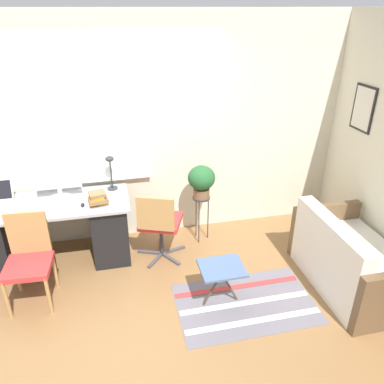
# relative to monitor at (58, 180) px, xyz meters

# --- Properties ---
(ground_plane) EXTENTS (14.00, 14.00, 0.00)m
(ground_plane) POSITION_rel_monitor_xyz_m (0.63, -0.48, -0.98)
(ground_plane) COLOR olive
(wall_back_with_window) EXTENTS (9.00, 0.12, 2.70)m
(wall_back_with_window) POSITION_rel_monitor_xyz_m (0.62, 0.31, 0.37)
(wall_back_with_window) COLOR beige
(wall_back_with_window) RESTS_ON ground_plane
(wall_right_with_picture) EXTENTS (0.08, 9.00, 2.70)m
(wall_right_with_picture) POSITION_rel_monitor_xyz_m (3.52, -0.48, 0.37)
(wall_right_with_picture) COLOR beige
(wall_right_with_picture) RESTS_ON ground_plane
(desk) EXTENTS (1.76, 0.71, 0.76)m
(desk) POSITION_rel_monitor_xyz_m (-0.13, -0.12, -0.58)
(desk) COLOR #9EA3A8
(desk) RESTS_ON ground_plane
(monitor) EXTENTS (0.50, 0.21, 0.42)m
(monitor) POSITION_rel_monitor_xyz_m (0.00, 0.00, 0.00)
(monitor) COLOR silver
(monitor) RESTS_ON desk
(keyboard) EXTENTS (0.36, 0.14, 0.02)m
(keyboard) POSITION_rel_monitor_xyz_m (-0.01, -0.26, -0.21)
(keyboard) COLOR silver
(keyboard) RESTS_ON desk
(mouse) EXTENTS (0.04, 0.07, 0.03)m
(mouse) POSITION_rel_monitor_xyz_m (0.25, -0.27, -0.20)
(mouse) COLOR black
(mouse) RESTS_ON desk
(desk_lamp) EXTENTS (0.12, 0.12, 0.41)m
(desk_lamp) POSITION_rel_monitor_xyz_m (0.58, 0.10, 0.06)
(desk_lamp) COLOR #2D2D33
(desk_lamp) RESTS_ON desk
(book_stack) EXTENTS (0.23, 0.20, 0.15)m
(book_stack) POSITION_rel_monitor_xyz_m (0.42, -0.26, -0.15)
(book_stack) COLOR orange
(book_stack) RESTS_ON desk
(desk_chair_wooden) EXTENTS (0.46, 0.47, 0.92)m
(desk_chair_wooden) POSITION_rel_monitor_xyz_m (-0.29, -0.72, -0.50)
(desk_chair_wooden) COLOR #B2844C
(desk_chair_wooden) RESTS_ON ground_plane
(office_chair_swivel) EXTENTS (0.59, 0.61, 0.89)m
(office_chair_swivel) POSITION_rel_monitor_xyz_m (1.07, -0.35, -0.49)
(office_chair_swivel) COLOR #47474C
(office_chair_swivel) RESTS_ON ground_plane
(couch_loveseat) EXTENTS (0.84, 1.35, 0.81)m
(couch_loveseat) POSITION_rel_monitor_xyz_m (2.97, -1.26, -0.70)
(couch_loveseat) COLOR white
(couch_loveseat) RESTS_ON ground_plane
(plant_stand) EXTENTS (0.22, 0.22, 0.61)m
(plant_stand) POSITION_rel_monitor_xyz_m (1.63, -0.05, -0.46)
(plant_stand) COLOR #333338
(plant_stand) RESTS_ON ground_plane
(potted_plant) EXTENTS (0.33, 0.33, 0.40)m
(potted_plant) POSITION_rel_monitor_xyz_m (1.63, -0.05, -0.14)
(potted_plant) COLOR brown
(potted_plant) RESTS_ON plant_stand
(floor_rug_striped) EXTENTS (1.39, 0.88, 0.01)m
(floor_rug_striped) POSITION_rel_monitor_xyz_m (1.79, -1.30, -0.98)
(floor_rug_striped) COLOR slate
(floor_rug_striped) RESTS_ON ground_plane
(folding_stool) EXTENTS (0.43, 0.37, 0.45)m
(folding_stool) POSITION_rel_monitor_xyz_m (1.55, -1.23, -0.57)
(folding_stool) COLOR slate
(folding_stool) RESTS_ON ground_plane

